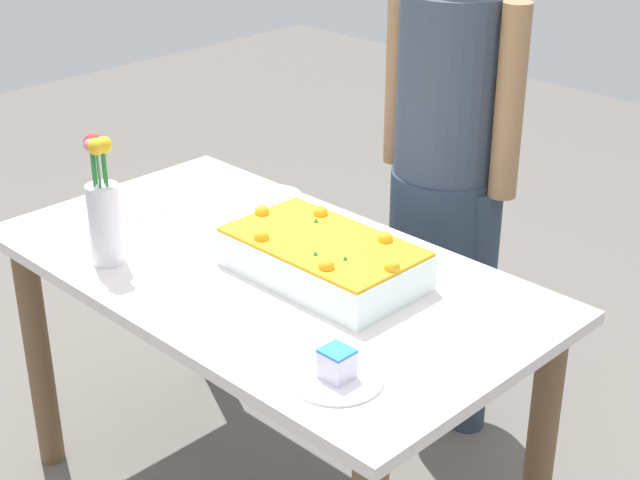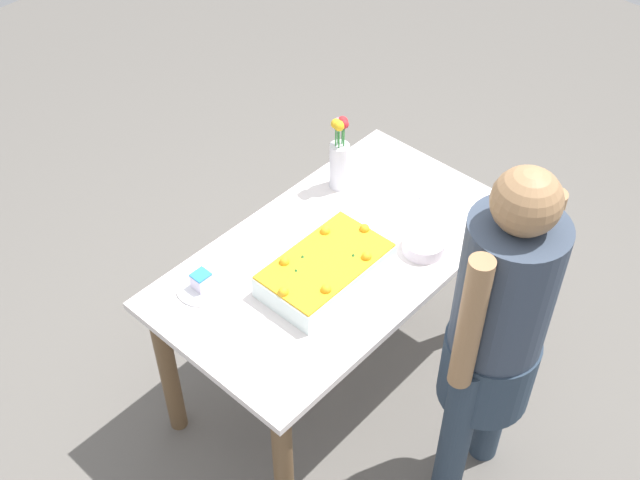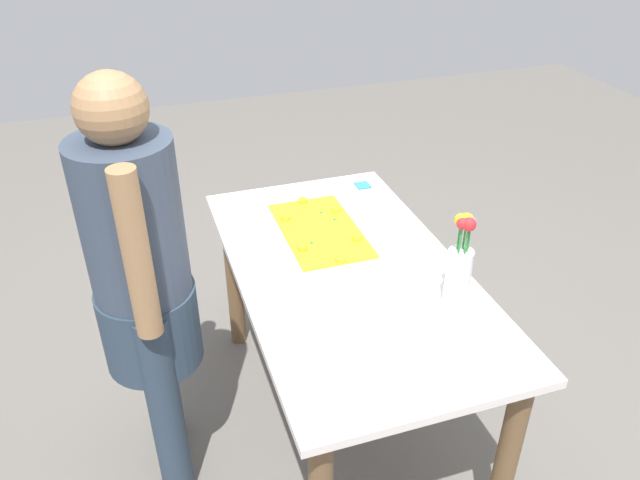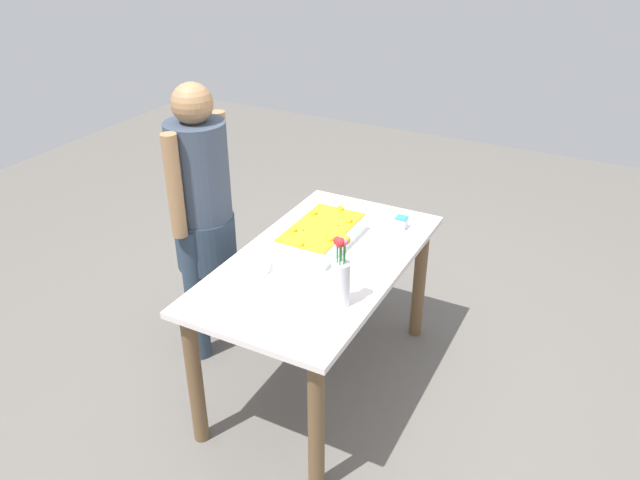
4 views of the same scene
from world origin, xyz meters
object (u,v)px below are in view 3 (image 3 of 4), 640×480
object	(u,v)px
cake_knife	(415,350)
serving_plate_with_slice	(362,196)
person_standing	(142,275)
fruit_bowl	(304,314)
flower_vase	(459,268)
sheet_cake	(320,240)

from	to	relation	value
cake_knife	serving_plate_with_slice	bearing A→B (deg)	-104.09
cake_knife	person_standing	distance (m)	0.86
person_standing	fruit_bowl	bearing A→B (deg)	-27.26
serving_plate_with_slice	flower_vase	world-z (taller)	flower_vase
sheet_cake	flower_vase	world-z (taller)	flower_vase
flower_vase	sheet_cake	bearing A→B (deg)	-143.82
sheet_cake	serving_plate_with_slice	xyz separation A→B (m)	(-0.32, 0.29, -0.03)
serving_plate_with_slice	fruit_bowl	size ratio (longest dim) A/B	1.16
sheet_cake	serving_plate_with_slice	world-z (taller)	sheet_cake
sheet_cake	serving_plate_with_slice	size ratio (longest dim) A/B	2.50
sheet_cake	cake_knife	xyz separation A→B (m)	(0.58, 0.10, -0.05)
serving_plate_with_slice	person_standing	world-z (taller)	person_standing
sheet_cake	fruit_bowl	xyz separation A→B (m)	(0.35, -0.17, -0.02)
sheet_cake	cake_knife	world-z (taller)	sheet_cake
serving_plate_with_slice	cake_knife	size ratio (longest dim) A/B	0.91
sheet_cake	serving_plate_with_slice	bearing A→B (deg)	138.07
flower_vase	fruit_bowl	world-z (taller)	flower_vase
cake_knife	flower_vase	world-z (taller)	flower_vase
sheet_cake	person_standing	distance (m)	0.63
serving_plate_with_slice	cake_knife	world-z (taller)	serving_plate_with_slice
fruit_bowl	sheet_cake	bearing A→B (deg)	154.71
cake_knife	fruit_bowl	size ratio (longest dim) A/B	1.27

